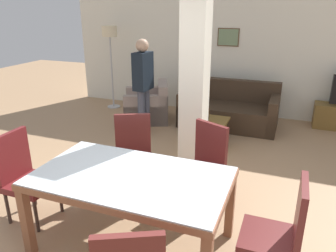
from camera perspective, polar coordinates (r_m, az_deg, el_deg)
The scene contains 14 objects.
ground_plane at distance 3.45m, azimuth -6.00°, elevation -19.64°, with size 18.00×18.00×0.00m, color tan.
back_wall at distance 7.07m, azimuth 10.91°, elevation 12.94°, with size 7.20×0.09×2.70m.
divider_pillar at distance 4.31m, azimuth 4.68°, elevation 8.70°, with size 0.32×0.35×2.70m.
dining_table at distance 3.09m, azimuth -6.42°, elevation -10.79°, with size 1.79×1.03×0.76m.
dining_chair_head_left at distance 3.84m, azimuth -23.75°, elevation -7.64°, with size 0.46×0.46×0.98m.
dining_chair_far_right at distance 3.77m, azimuth 6.19°, elevation -6.47°, with size 0.61×0.61×0.98m.
dining_chair_head_right at distance 2.88m, azimuth 19.03°, elevation -16.88°, with size 0.46×0.46×0.98m.
dining_chair_far_left at distance 4.03m, azimuth -6.06°, elevation -4.61°, with size 0.61×0.61×0.98m.
sofa at distance 6.47m, azimuth 10.56°, elevation 2.62°, with size 1.82×0.93×0.84m.
armchair at distance 6.66m, azimuth -3.45°, elevation 3.36°, with size 1.12×1.11×0.78m.
coffee_table at distance 5.49m, azimuth 7.07°, elevation -1.06°, with size 0.60×0.58×0.44m.
bottle at distance 5.41m, azimuth 6.77°, elevation 2.20°, with size 0.08×0.08×0.27m.
floor_lamp at distance 7.41m, azimuth -10.08°, elevation 14.61°, with size 0.32×0.32×1.80m.
standing_person at distance 5.77m, azimuth -4.35°, elevation 7.86°, with size 0.25×0.40×1.69m.
Camera 1 is at (1.26, -2.33, 2.21)m, focal length 35.00 mm.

